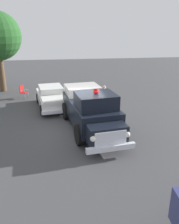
{
  "coord_description": "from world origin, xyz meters",
  "views": [
    {
      "loc": [
        -1.13,
        -11.93,
        5.49
      ],
      "look_at": [
        0.69,
        0.45,
        0.97
      ],
      "focal_mm": 38.66,
      "sensor_mm": 36.0,
      "label": 1
    }
  ],
  "objects": [
    {
      "name": "vintage_fire_truck",
      "position": [
        0.72,
        0.22,
        1.2
      ],
      "size": [
        3.02,
        6.18,
        2.59
      ],
      "color": "black",
      "rests_on": "ground"
    },
    {
      "name": "lawn_chair_by_car",
      "position": [
        1.74,
        6.87,
        0.59
      ],
      "size": [
        0.67,
        0.67,
        1.02
      ],
      "color": "#B7BABF",
      "rests_on": "ground"
    },
    {
      "name": "classic_hot_rod",
      "position": [
        -1.39,
        4.45,
        0.75
      ],
      "size": [
        2.45,
        4.58,
        1.46
      ],
      "color": "black",
      "rests_on": "ground"
    },
    {
      "name": "ground_plane",
      "position": [
        0.0,
        0.0,
        0.0
      ],
      "size": [
        60.0,
        60.0,
        0.0
      ],
      "primitive_type": "plane",
      "color": "#424244"
    },
    {
      "name": "lawn_chair_near_truck",
      "position": [
        2.53,
        5.16,
        0.59
      ],
      "size": [
        0.58,
        0.59,
        1.02
      ],
      "color": "#B7BABF",
      "rests_on": "ground"
    },
    {
      "name": "spectator_seated",
      "position": [
        2.4,
        5.18,
        0.7
      ],
      "size": [
        0.59,
        0.47,
        1.29
      ],
      "color": "#383842",
      "rests_on": "ground"
    },
    {
      "name": "lawn_chair_spare",
      "position": [
        -3.68,
        7.21,
        0.59
      ],
      "size": [
        0.67,
        0.67,
        1.02
      ],
      "color": "#B7BABF",
      "rests_on": "ground"
    }
  ]
}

